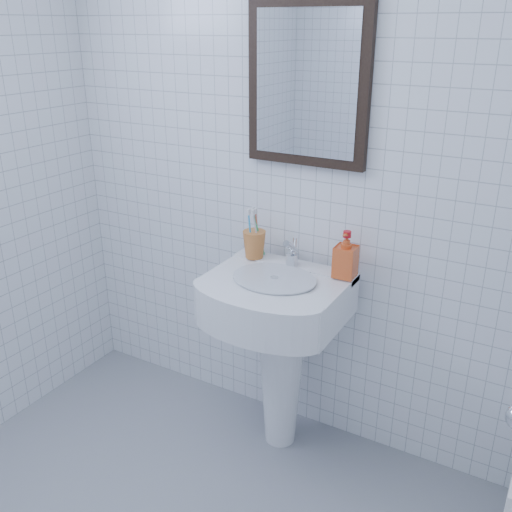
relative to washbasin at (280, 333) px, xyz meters
The scene contains 6 objects.
wall_back 0.72m from the washbasin, 113.55° to the left, with size 2.20×0.02×2.50m, color white.
washbasin is the anchor object (origin of this frame).
faucet 0.33m from the washbasin, 90.00° to the left, with size 0.05×0.11×0.13m.
toothbrush_cup 0.39m from the washbasin, 150.36° to the left, with size 0.10×0.10×0.12m, color #CC7432, non-canonical shape.
soap_dispenser 0.44m from the washbasin, 25.13° to the left, with size 0.08×0.09×0.19m, color red.
wall_mirror 1.01m from the washbasin, 90.00° to the left, with size 0.50×0.04×0.62m.
Camera 1 is at (1.04, -0.87, 1.77)m, focal length 40.00 mm.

